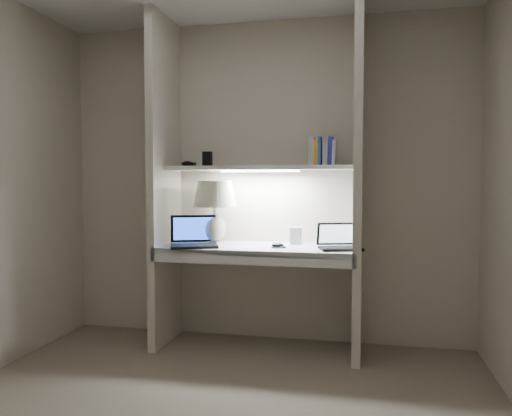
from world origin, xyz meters
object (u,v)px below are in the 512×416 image
(laptop_netbook, at_px, (339,243))
(speaker, at_px, (296,236))
(laptop_main, at_px, (194,239))
(table_lamp, at_px, (215,201))
(book_row, at_px, (322,152))

(laptop_netbook, xyz_separation_m, speaker, (-0.34, 0.20, 0.02))
(laptop_main, bearing_deg, laptop_netbook, -17.89)
(table_lamp, height_order, speaker, table_lamp)
(laptop_main, xyz_separation_m, speaker, (0.72, 0.27, 0.01))
(table_lamp, bearing_deg, book_row, 4.98)
(table_lamp, distance_m, speaker, 0.67)
(table_lamp, height_order, laptop_main, table_lamp)
(laptop_netbook, distance_m, book_row, 0.68)
(speaker, xyz_separation_m, book_row, (0.20, -0.04, 0.63))
(laptop_main, height_order, speaker, laptop_main)
(table_lamp, xyz_separation_m, speaker, (0.61, 0.11, -0.26))
(speaker, bearing_deg, book_row, -20.29)
(laptop_netbook, height_order, book_row, book_row)
(laptop_main, relative_size, speaker, 3.20)
(laptop_main, relative_size, book_row, 2.00)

